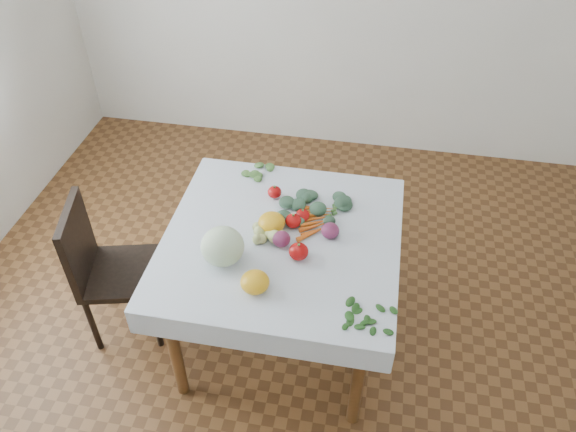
# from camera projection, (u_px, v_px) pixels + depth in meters

# --- Properties ---
(ground) EXTENTS (4.00, 4.00, 0.00)m
(ground) POSITION_uv_depth(u_px,v_px,m) (283.00, 334.00, 3.19)
(ground) COLOR brown
(table) EXTENTS (1.00, 1.00, 0.75)m
(table) POSITION_uv_depth(u_px,v_px,m) (282.00, 253.00, 2.75)
(table) COLOR brown
(table) RESTS_ON ground
(tablecloth) EXTENTS (1.12, 1.12, 0.01)m
(tablecloth) POSITION_uv_depth(u_px,v_px,m) (281.00, 238.00, 2.69)
(tablecloth) COLOR silver
(tablecloth) RESTS_ON table
(chair) EXTENTS (0.47, 0.47, 0.86)m
(chair) POSITION_uv_depth(u_px,v_px,m) (103.00, 264.00, 2.92)
(chair) COLOR black
(chair) RESTS_ON ground
(cabbage) EXTENTS (0.20, 0.20, 0.18)m
(cabbage) POSITION_uv_depth(u_px,v_px,m) (223.00, 246.00, 2.52)
(cabbage) COLOR beige
(cabbage) RESTS_ON tablecloth
(tomato_a) EXTENTS (0.08, 0.08, 0.06)m
(tomato_a) POSITION_uv_depth(u_px,v_px,m) (275.00, 192.00, 2.89)
(tomato_a) COLOR #AB0B0B
(tomato_a) RESTS_ON tablecloth
(tomato_b) EXTENTS (0.09, 0.09, 0.06)m
(tomato_b) POSITION_uv_depth(u_px,v_px,m) (303.00, 215.00, 2.76)
(tomato_b) COLOR #AB0B0B
(tomato_b) RESTS_ON tablecloth
(tomato_c) EXTENTS (0.08, 0.08, 0.07)m
(tomato_c) POSITION_uv_depth(u_px,v_px,m) (293.00, 221.00, 2.72)
(tomato_c) COLOR #AB0B0B
(tomato_c) RESTS_ON tablecloth
(tomato_d) EXTENTS (0.12, 0.12, 0.08)m
(tomato_d) POSITION_uv_depth(u_px,v_px,m) (299.00, 251.00, 2.56)
(tomato_d) COLOR #AB0B0B
(tomato_d) RESTS_ON tablecloth
(heirloom_back) EXTENTS (0.14, 0.14, 0.09)m
(heirloom_back) POSITION_uv_depth(u_px,v_px,m) (272.00, 223.00, 2.70)
(heirloom_back) COLOR gold
(heirloom_back) RESTS_ON tablecloth
(heirloom_front) EXTENTS (0.16, 0.16, 0.09)m
(heirloom_front) POSITION_uv_depth(u_px,v_px,m) (255.00, 282.00, 2.41)
(heirloom_front) COLOR gold
(heirloom_front) RESTS_ON tablecloth
(onion_a) EXTENTS (0.10, 0.10, 0.07)m
(onion_a) POSITION_uv_depth(u_px,v_px,m) (281.00, 239.00, 2.63)
(onion_a) COLOR #591941
(onion_a) RESTS_ON tablecloth
(onion_b) EXTENTS (0.09, 0.09, 0.07)m
(onion_b) POSITION_uv_depth(u_px,v_px,m) (330.00, 231.00, 2.67)
(onion_b) COLOR #591941
(onion_b) RESTS_ON tablecloth
(tomatillo_cluster) EXTENTS (0.16, 0.12, 0.05)m
(tomatillo_cluster) POSITION_uv_depth(u_px,v_px,m) (268.00, 235.00, 2.66)
(tomatillo_cluster) COLOR tan
(tomatillo_cluster) RESTS_ON tablecloth
(carrot_bunch) EXTENTS (0.17, 0.28, 0.03)m
(carrot_bunch) POSITION_uv_depth(u_px,v_px,m) (318.00, 221.00, 2.76)
(carrot_bunch) COLOR orange
(carrot_bunch) RESTS_ON tablecloth
(kale_bunch) EXTENTS (0.31, 0.29, 0.04)m
(kale_bunch) POSITION_uv_depth(u_px,v_px,m) (311.00, 209.00, 2.81)
(kale_bunch) COLOR #355740
(kale_bunch) RESTS_ON tablecloth
(basil_bunch) EXTENTS (0.23, 0.17, 0.01)m
(basil_bunch) POSITION_uv_depth(u_px,v_px,m) (369.00, 320.00, 2.31)
(basil_bunch) COLOR #204B17
(basil_bunch) RESTS_ON tablecloth
(dill_bunch) EXTENTS (0.20, 0.15, 0.02)m
(dill_bunch) POSITION_uv_depth(u_px,v_px,m) (254.00, 171.00, 3.06)
(dill_bunch) COLOR #4A7636
(dill_bunch) RESTS_ON tablecloth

